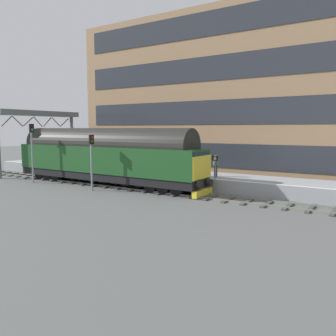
{
  "coord_description": "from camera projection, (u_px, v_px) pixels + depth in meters",
  "views": [
    {
      "loc": [
        -21.06,
        -14.27,
        4.66
      ],
      "look_at": [
        0.2,
        -0.68,
        1.78
      ],
      "focal_mm": 37.19,
      "sensor_mm": 36.0,
      "label": 1
    }
  ],
  "objects": [
    {
      "name": "overhead_footbridge",
      "position": [
        38.0,
        118.0,
        35.61
      ],
      "size": [
        9.3,
        2.0,
        6.43
      ],
      "color": "slate",
      "rests_on": "ground"
    },
    {
      "name": "signal_post_mid",
      "position": [
        91.0,
        156.0,
        25.89
      ],
      "size": [
        0.44,
        0.22,
        4.19
      ],
      "color": "gray",
      "rests_on": "ground"
    },
    {
      "name": "signal_post_far",
      "position": [
        32.0,
        147.0,
        29.56
      ],
      "size": [
        0.44,
        0.22,
        5.04
      ],
      "color": "gray",
      "rests_on": "ground"
    },
    {
      "name": "diesel_locomotive",
      "position": [
        104.0,
        155.0,
        28.41
      ],
      "size": [
        2.74,
        18.37,
        4.68
      ],
      "color": "black",
      "rests_on": "ground"
    },
    {
      "name": "ground_plane",
      "position": [
        159.0,
        191.0,
        25.79
      ],
      "size": [
        140.0,
        140.0,
        0.0
      ],
      "primitive_type": "plane",
      "color": "#5B5D5C",
      "rests_on": "ground"
    },
    {
      "name": "track_main",
      "position": [
        159.0,
        191.0,
        25.79
      ],
      "size": [
        2.5,
        60.0,
        0.15
      ],
      "color": "gray",
      "rests_on": "ground"
    },
    {
      "name": "platform_number_sign",
      "position": [
        215.0,
        163.0,
        25.16
      ],
      "size": [
        0.1,
        0.44,
        1.67
      ],
      "color": "slate",
      "rests_on": "station_platform"
    },
    {
      "name": "station_building",
      "position": [
        227.0,
        95.0,
        34.11
      ],
      "size": [
        5.94,
        32.13,
        15.84
      ],
      "color": "#997855",
      "rests_on": "ground"
    },
    {
      "name": "waiting_passenger",
      "position": [
        216.0,
        164.0,
        26.51
      ],
      "size": [
        0.44,
        0.48,
        1.64
      ],
      "rotation": [
        0.0,
        0.0,
        1.2
      ],
      "color": "#37283B",
      "rests_on": "station_platform"
    },
    {
      "name": "station_platform",
      "position": [
        183.0,
        179.0,
        28.75
      ],
      "size": [
        4.0,
        44.0,
        1.01
      ],
      "color": "#999DA2",
      "rests_on": "ground"
    }
  ]
}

